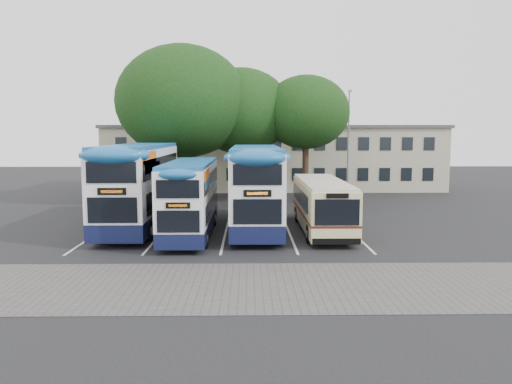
{
  "coord_description": "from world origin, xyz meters",
  "views": [
    {
      "loc": [
        -2.47,
        -22.38,
        5.44
      ],
      "look_at": [
        -2.07,
        5.0,
        2.21
      ],
      "focal_mm": 35.0,
      "sensor_mm": 36.0,
      "label": 1
    }
  ],
  "objects_px": {
    "bus_dd_right": "(256,184)",
    "bus_single": "(322,202)",
    "bus_dd_left": "(139,182)",
    "tree_mid": "(241,111)",
    "tree_right": "(306,112)",
    "tree_left": "(182,102)",
    "bus_dd_mid": "(191,195)",
    "lamp_post": "(349,138)"
  },
  "relations": [
    {
      "from": "bus_dd_right",
      "to": "bus_single",
      "type": "bearing_deg",
      "value": -10.29
    },
    {
      "from": "bus_dd_left",
      "to": "bus_dd_right",
      "type": "height_order",
      "value": "bus_dd_left"
    },
    {
      "from": "tree_mid",
      "to": "bus_dd_left",
      "type": "height_order",
      "value": "tree_mid"
    },
    {
      "from": "tree_right",
      "to": "bus_dd_left",
      "type": "height_order",
      "value": "tree_right"
    },
    {
      "from": "tree_right",
      "to": "tree_left",
      "type": "bearing_deg",
      "value": -175.21
    },
    {
      "from": "tree_mid",
      "to": "bus_dd_mid",
      "type": "height_order",
      "value": "tree_mid"
    },
    {
      "from": "tree_left",
      "to": "tree_right",
      "type": "bearing_deg",
      "value": 4.79
    },
    {
      "from": "tree_mid",
      "to": "bus_dd_left",
      "type": "relative_size",
      "value": 0.92
    },
    {
      "from": "tree_right",
      "to": "bus_single",
      "type": "relative_size",
      "value": 1.05
    },
    {
      "from": "tree_right",
      "to": "bus_dd_right",
      "type": "distance_m",
      "value": 12.9
    },
    {
      "from": "lamp_post",
      "to": "bus_single",
      "type": "xyz_separation_m",
      "value": [
        -4.38,
        -14.78,
        -3.48
      ]
    },
    {
      "from": "tree_left",
      "to": "bus_single",
      "type": "distance_m",
      "value": 15.78
    },
    {
      "from": "tree_mid",
      "to": "bus_dd_mid",
      "type": "bearing_deg",
      "value": -100.29
    },
    {
      "from": "lamp_post",
      "to": "tree_left",
      "type": "distance_m",
      "value": 14.27
    },
    {
      "from": "bus_dd_left",
      "to": "tree_right",
      "type": "bearing_deg",
      "value": 45.41
    },
    {
      "from": "bus_single",
      "to": "lamp_post",
      "type": "bearing_deg",
      "value": 73.5
    },
    {
      "from": "tree_left",
      "to": "bus_dd_right",
      "type": "xyz_separation_m",
      "value": [
        5.47,
        -10.56,
        -5.27
      ]
    },
    {
      "from": "bus_dd_mid",
      "to": "bus_dd_right",
      "type": "height_order",
      "value": "bus_dd_right"
    },
    {
      "from": "tree_left",
      "to": "bus_dd_right",
      "type": "height_order",
      "value": "tree_left"
    },
    {
      "from": "tree_right",
      "to": "bus_single",
      "type": "bearing_deg",
      "value": -92.07
    },
    {
      "from": "bus_dd_mid",
      "to": "tree_mid",
      "type": "bearing_deg",
      "value": 79.71
    },
    {
      "from": "bus_dd_mid",
      "to": "tree_left",
      "type": "bearing_deg",
      "value": 99.03
    },
    {
      "from": "lamp_post",
      "to": "bus_single",
      "type": "relative_size",
      "value": 0.95
    },
    {
      "from": "tree_mid",
      "to": "tree_right",
      "type": "xyz_separation_m",
      "value": [
        5.11,
        -0.81,
        -0.12
      ]
    },
    {
      "from": "bus_dd_right",
      "to": "tree_mid",
      "type": "bearing_deg",
      "value": 94.59
    },
    {
      "from": "tree_mid",
      "to": "bus_dd_mid",
      "type": "xyz_separation_m",
      "value": [
        -2.53,
        -13.94,
        -5.02
      ]
    },
    {
      "from": "lamp_post",
      "to": "bus_dd_mid",
      "type": "bearing_deg",
      "value": -126.11
    },
    {
      "from": "bus_dd_right",
      "to": "tree_right",
      "type": "bearing_deg",
      "value": 70.03
    },
    {
      "from": "tree_right",
      "to": "tree_mid",
      "type": "bearing_deg",
      "value": 171.04
    },
    {
      "from": "tree_right",
      "to": "bus_dd_right",
      "type": "bearing_deg",
      "value": -109.97
    },
    {
      "from": "tree_mid",
      "to": "bus_dd_right",
      "type": "bearing_deg",
      "value": -85.41
    },
    {
      "from": "bus_dd_right",
      "to": "bus_single",
      "type": "xyz_separation_m",
      "value": [
        3.7,
        -0.67,
        -0.97
      ]
    },
    {
      "from": "bus_dd_mid",
      "to": "bus_single",
      "type": "bearing_deg",
      "value": 8.62
    },
    {
      "from": "tree_left",
      "to": "lamp_post",
      "type": "bearing_deg",
      "value": 14.68
    },
    {
      "from": "tree_left",
      "to": "bus_dd_mid",
      "type": "xyz_separation_m",
      "value": [
        1.96,
        -12.33,
        -5.67
      ]
    },
    {
      "from": "bus_dd_mid",
      "to": "bus_dd_right",
      "type": "distance_m",
      "value": 3.95
    },
    {
      "from": "bus_dd_mid",
      "to": "bus_dd_left",
      "type": "bearing_deg",
      "value": 145.96
    },
    {
      "from": "tree_left",
      "to": "bus_dd_right",
      "type": "distance_m",
      "value": 13.01
    },
    {
      "from": "tree_mid",
      "to": "tree_right",
      "type": "height_order",
      "value": "tree_mid"
    },
    {
      "from": "bus_dd_left",
      "to": "bus_dd_mid",
      "type": "xyz_separation_m",
      "value": [
        3.19,
        -2.15,
        -0.47
      ]
    },
    {
      "from": "tree_left",
      "to": "bus_dd_left",
      "type": "relative_size",
      "value": 1.06
    },
    {
      "from": "tree_left",
      "to": "bus_dd_right",
      "type": "bearing_deg",
      "value": -62.64
    }
  ]
}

